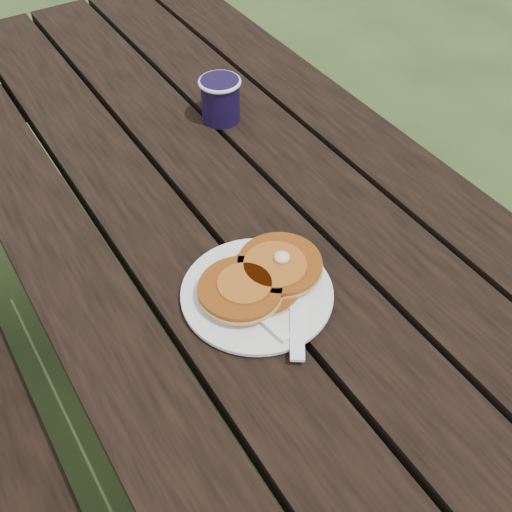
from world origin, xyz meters
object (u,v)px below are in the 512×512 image
coffee_cup (220,97)px  pancake_stack (262,277)px  picnic_table (243,338)px  plate (257,294)px

coffee_cup → pancake_stack: bearing=-112.3°
picnic_table → pancake_stack: size_ratio=9.02×
picnic_table → plate: plate is taller
picnic_table → coffee_cup: (0.10, 0.24, 0.43)m
picnic_table → pancake_stack: bearing=-111.7°
picnic_table → coffee_cup: coffee_cup is taller
pancake_stack → picnic_table: bearing=68.3°
pancake_stack → coffee_cup: size_ratio=2.31×
picnic_table → plate: bearing=-114.4°
plate → pancake_stack: bearing=34.3°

